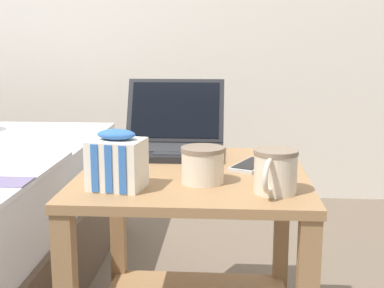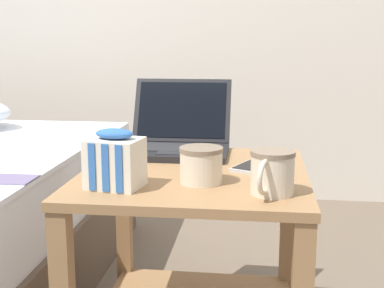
{
  "view_description": "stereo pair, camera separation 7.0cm",
  "coord_description": "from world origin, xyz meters",
  "px_view_note": "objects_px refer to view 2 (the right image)",
  "views": [
    {
      "loc": [
        0.09,
        -1.32,
        0.89
      ],
      "look_at": [
        0.0,
        -0.04,
        0.63
      ],
      "focal_mm": 50.0,
      "sensor_mm": 36.0,
      "label": 1
    },
    {
      "loc": [
        0.16,
        -1.31,
        0.89
      ],
      "look_at": [
        0.0,
        -0.04,
        0.63
      ],
      "focal_mm": 50.0,
      "sensor_mm": 36.0,
      "label": 2
    }
  ],
  "objects_px": {
    "laptop": "(177,137)",
    "cell_phone": "(254,166)",
    "snack_bag": "(115,161)",
    "mug_front_left": "(201,163)",
    "mug_front_right": "(272,170)"
  },
  "relations": [
    {
      "from": "snack_bag",
      "to": "cell_phone",
      "type": "distance_m",
      "value": 0.39
    },
    {
      "from": "laptop",
      "to": "snack_bag",
      "type": "bearing_deg",
      "value": -101.8
    },
    {
      "from": "mug_front_right",
      "to": "mug_front_left",
      "type": "bearing_deg",
      "value": 155.02
    },
    {
      "from": "laptop",
      "to": "cell_phone",
      "type": "relative_size",
      "value": 1.82
    },
    {
      "from": "snack_bag",
      "to": "laptop",
      "type": "bearing_deg",
      "value": 78.2
    },
    {
      "from": "laptop",
      "to": "mug_front_left",
      "type": "relative_size",
      "value": 2.25
    },
    {
      "from": "mug_front_left",
      "to": "snack_bag",
      "type": "distance_m",
      "value": 0.2
    },
    {
      "from": "laptop",
      "to": "snack_bag",
      "type": "distance_m",
      "value": 0.41
    },
    {
      "from": "mug_front_left",
      "to": "laptop",
      "type": "bearing_deg",
      "value": 107.58
    },
    {
      "from": "laptop",
      "to": "mug_front_right",
      "type": "distance_m",
      "value": 0.49
    },
    {
      "from": "laptop",
      "to": "mug_front_left",
      "type": "distance_m",
      "value": 0.35
    },
    {
      "from": "laptop",
      "to": "cell_phone",
      "type": "distance_m",
      "value": 0.29
    },
    {
      "from": "laptop",
      "to": "mug_front_left",
      "type": "height_order",
      "value": "laptop"
    },
    {
      "from": "mug_front_left",
      "to": "mug_front_right",
      "type": "distance_m",
      "value": 0.18
    },
    {
      "from": "laptop",
      "to": "mug_front_right",
      "type": "xyz_separation_m",
      "value": [
        0.27,
        -0.41,
        0.01
      ]
    }
  ]
}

